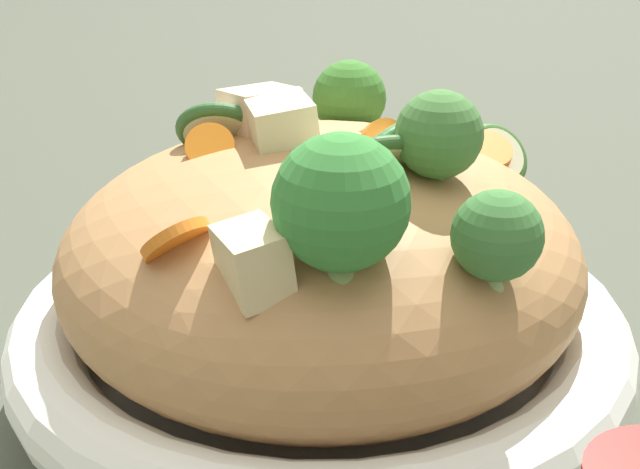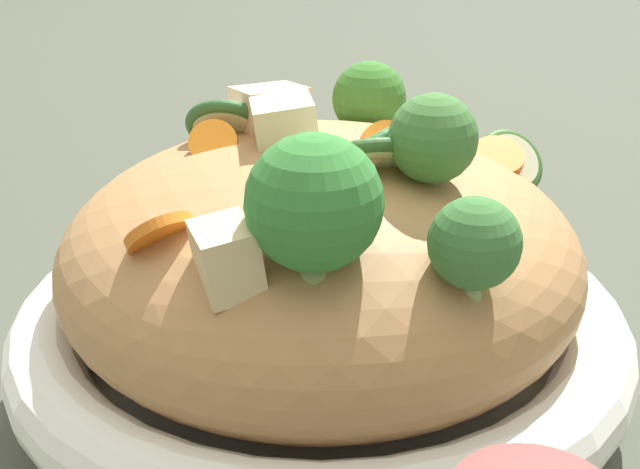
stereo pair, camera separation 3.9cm
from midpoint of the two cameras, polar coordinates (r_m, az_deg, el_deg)
ground_plane at (r=0.43m, az=-2.63°, el=-10.28°), size 3.00×3.00×0.00m
serving_bowl at (r=0.42m, az=-2.70°, el=-7.13°), size 0.30×0.30×0.05m
noodle_heap at (r=0.40m, az=-2.82°, el=-1.52°), size 0.25×0.25×0.12m
broccoli_florets at (r=0.35m, az=0.87°, el=4.91°), size 0.22×0.17×0.07m
carrot_coins at (r=0.39m, az=-3.29°, el=4.93°), size 0.19×0.16×0.04m
zucchini_slices at (r=0.39m, az=-0.55°, el=5.91°), size 0.15×0.16×0.06m
chicken_chunks at (r=0.39m, az=-6.53°, el=6.36°), size 0.18×0.12×0.05m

